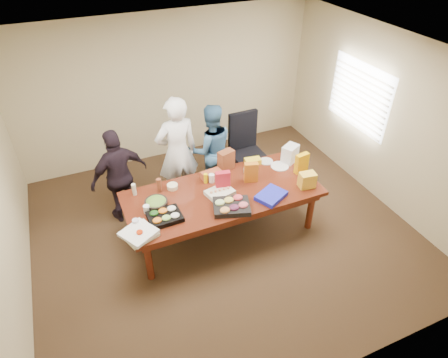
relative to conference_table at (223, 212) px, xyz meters
name	(u,v)px	position (x,y,z in m)	size (l,w,h in m)	color
floor	(223,231)	(0.00, 0.00, -0.39)	(5.50, 5.00, 0.02)	#47301E
ceiling	(222,56)	(0.00, 0.00, 2.33)	(5.50, 5.00, 0.02)	white
wall_back	(168,88)	(0.00, 2.50, 0.98)	(5.50, 0.04, 2.70)	beige
wall_front	(337,302)	(0.00, -2.50, 0.98)	(5.50, 0.04, 2.70)	beige
wall_right	(383,119)	(2.75, 0.00, 0.98)	(0.04, 5.00, 2.70)	beige
window_panel	(359,96)	(2.72, 0.60, 1.12)	(0.03, 1.40, 1.10)	white
window_blinds	(357,96)	(2.68, 0.60, 1.12)	(0.04, 1.36, 1.00)	beige
conference_table	(223,212)	(0.00, 0.00, 0.00)	(2.80, 1.20, 0.75)	#4C1C0F
office_chair	(248,154)	(0.89, 0.97, 0.24)	(0.63, 0.63, 1.23)	black
person_center	(177,153)	(-0.35, 0.99, 0.56)	(0.68, 0.45, 1.87)	white
person_right	(211,149)	(0.26, 1.09, 0.42)	(0.77, 0.60, 1.58)	teal
person_left	(120,176)	(-1.28, 0.94, 0.40)	(0.91, 0.38, 1.55)	black
veggie_tray	(165,217)	(-0.92, -0.22, 0.41)	(0.43, 0.34, 0.07)	black
fruit_tray	(232,206)	(-0.03, -0.38, 0.41)	(0.49, 0.38, 0.07)	black
sheet_cake	(220,193)	(-0.06, -0.03, 0.41)	(0.37, 0.28, 0.06)	silver
salad_bowl	(156,204)	(-0.95, 0.07, 0.43)	(0.31, 0.31, 0.10)	black
chip_bag_blue	(271,196)	(0.58, -0.38, 0.41)	(0.41, 0.31, 0.06)	#1D23CA
chip_bag_red	(223,181)	(0.03, 0.06, 0.53)	(0.21, 0.08, 0.30)	red
chip_bag_yellow	(302,163)	(1.30, -0.01, 0.53)	(0.21, 0.08, 0.32)	#FAB307
chip_bag_orange	(251,172)	(0.49, 0.09, 0.53)	(0.20, 0.09, 0.31)	#C76B16
mayo_jar	(212,178)	(-0.05, 0.30, 0.44)	(0.08, 0.08, 0.13)	white
mustard_bottle	(206,178)	(-0.14, 0.31, 0.45)	(0.06, 0.06, 0.16)	yellow
dressing_bottle	(159,185)	(-0.82, 0.38, 0.48)	(0.07, 0.07, 0.22)	brown
ranch_bottle	(134,189)	(-1.17, 0.45, 0.47)	(0.06, 0.06, 0.18)	beige
banana_bunch	(253,161)	(0.73, 0.50, 0.42)	(0.25, 0.15, 0.08)	yellow
bread_loaf	(211,174)	(-0.02, 0.39, 0.44)	(0.30, 0.13, 0.12)	#A24526
kraft_bag	(226,160)	(0.28, 0.52, 0.54)	(0.24, 0.14, 0.32)	brown
red_cup	(140,235)	(-1.30, -0.44, 0.43)	(0.08, 0.08, 0.11)	#B82300
clear_cup_a	(136,223)	(-1.30, -0.21, 0.43)	(0.08, 0.08, 0.12)	silver
clear_cup_b	(147,209)	(-1.11, 0.00, 0.43)	(0.09, 0.09, 0.12)	white
pizza_box_lower	(139,234)	(-1.30, -0.38, 0.40)	(0.37, 0.37, 0.04)	beige
pizza_box_upper	(139,233)	(-1.31, -0.41, 0.44)	(0.37, 0.37, 0.04)	white
plate_a	(280,166)	(1.08, 0.24, 0.38)	(0.28, 0.28, 0.02)	white
plate_b	(266,161)	(0.95, 0.45, 0.38)	(0.22, 0.22, 0.01)	silver
dip_bowl_a	(249,170)	(0.56, 0.30, 0.41)	(0.16, 0.16, 0.07)	beige
dip_bowl_b	(172,186)	(-0.63, 0.38, 0.41)	(0.16, 0.16, 0.06)	#F6E7B3
grocery_bag_white	(290,154)	(1.30, 0.32, 0.51)	(0.26, 0.18, 0.28)	silver
grocery_bag_yellow	(307,180)	(1.17, -0.36, 0.49)	(0.23, 0.16, 0.23)	yellow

